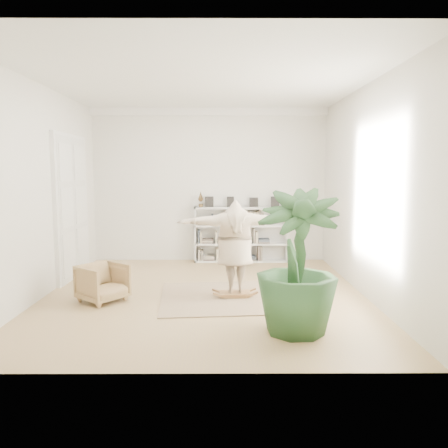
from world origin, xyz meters
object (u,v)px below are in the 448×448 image
at_px(bookshelf, 241,235).
at_px(rocker_board, 235,293).
at_px(houseplant, 297,262).
at_px(person, 235,244).
at_px(armchair, 103,283).

height_order(bookshelf, rocker_board, bookshelf).
height_order(bookshelf, houseplant, houseplant).
bearing_deg(person, armchair, 0.55).
xyz_separation_m(armchair, person, (2.19, 0.20, 0.61)).
distance_m(rocker_board, houseplant, 2.00).
bearing_deg(houseplant, bookshelf, 96.59).
bearing_deg(armchair, rocker_board, -45.37).
xyz_separation_m(bookshelf, armchair, (-2.41, -3.20, -0.32)).
bearing_deg(bookshelf, houseplant, -83.41).
relative_size(armchair, houseplant, 0.36).
bearing_deg(rocker_board, person, -94.71).
xyz_separation_m(person, houseplant, (0.76, -1.62, 0.04)).
bearing_deg(bookshelf, rocker_board, -94.30).
xyz_separation_m(bookshelf, rocker_board, (-0.23, -3.00, -0.57)).
bearing_deg(bookshelf, person, -94.30).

